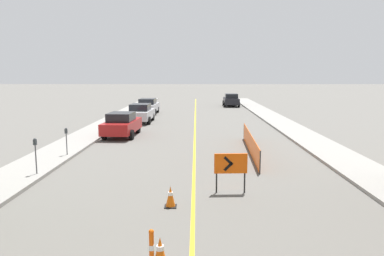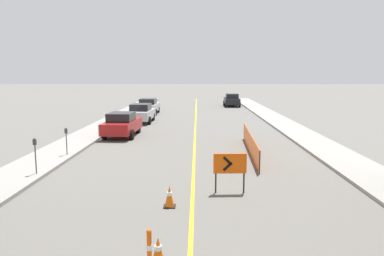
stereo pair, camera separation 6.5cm
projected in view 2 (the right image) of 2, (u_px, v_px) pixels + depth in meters
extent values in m
cube|color=gold|center=(195.00, 133.00, 25.95)|extent=(0.12, 68.90, 0.01)
cube|color=gray|center=(93.00, 132.00, 26.04)|extent=(2.30, 68.90, 0.14)
cube|color=gray|center=(298.00, 133.00, 25.84)|extent=(2.30, 68.90, 0.14)
cone|color=orange|center=(158.00, 251.00, 8.06)|extent=(0.32, 0.32, 0.63)
cylinder|color=white|center=(158.00, 248.00, 8.05)|extent=(0.17, 0.17, 0.10)
cube|color=black|center=(170.00, 206.00, 11.70)|extent=(0.38, 0.38, 0.03)
cone|color=orange|center=(169.00, 196.00, 11.65)|extent=(0.30, 0.30, 0.64)
cylinder|color=white|center=(169.00, 194.00, 11.64)|extent=(0.16, 0.16, 0.10)
cylinder|color=white|center=(149.00, 247.00, 7.27)|extent=(0.11, 0.11, 0.10)
sphere|color=#EF560C|center=(149.00, 232.00, 7.22)|extent=(0.10, 0.10, 0.10)
cube|color=#EF560C|center=(230.00, 163.00, 12.93)|extent=(1.15, 0.12, 0.70)
cube|color=black|center=(228.00, 161.00, 12.87)|extent=(0.34, 0.04, 0.34)
cube|color=black|center=(228.00, 167.00, 12.90)|extent=(0.34, 0.04, 0.34)
cylinder|color=black|center=(216.00, 183.00, 13.04)|extent=(0.06, 0.06, 0.70)
cylinder|color=black|center=(244.00, 183.00, 13.02)|extent=(0.06, 0.06, 0.70)
cube|color=#EF560C|center=(250.00, 144.00, 19.53)|extent=(0.43, 8.40, 0.99)
cylinder|color=#262626|center=(260.00, 163.00, 15.38)|extent=(0.05, 0.05, 0.99)
cylinder|color=#262626|center=(244.00, 131.00, 23.68)|extent=(0.05, 0.05, 0.99)
cube|color=maroon|center=(122.00, 126.00, 24.68)|extent=(2.04, 4.40, 0.72)
cube|color=black|center=(121.00, 117.00, 24.37)|extent=(1.64, 2.02, 0.55)
cylinder|color=black|center=(114.00, 128.00, 26.06)|extent=(0.26, 0.65, 0.64)
cylinder|color=black|center=(138.00, 128.00, 26.04)|extent=(0.26, 0.65, 0.64)
cylinder|color=black|center=(104.00, 135.00, 23.43)|extent=(0.26, 0.65, 0.64)
cylinder|color=black|center=(132.00, 135.00, 23.40)|extent=(0.26, 0.65, 0.64)
cube|color=#B7B7BC|center=(141.00, 114.00, 31.61)|extent=(1.98, 4.37, 0.72)
cube|color=black|center=(141.00, 107.00, 31.31)|extent=(1.61, 2.00, 0.55)
cylinder|color=black|center=(134.00, 117.00, 33.00)|extent=(0.25, 0.65, 0.64)
cylinder|color=black|center=(153.00, 117.00, 32.97)|extent=(0.25, 0.65, 0.64)
cylinder|color=black|center=(128.00, 121.00, 30.36)|extent=(0.25, 0.65, 0.64)
cylinder|color=black|center=(149.00, 121.00, 30.33)|extent=(0.25, 0.65, 0.64)
cube|color=#B7B7BC|center=(148.00, 107.00, 38.07)|extent=(1.98, 4.37, 0.72)
cube|color=black|center=(148.00, 101.00, 37.76)|extent=(1.61, 2.00, 0.55)
cylinder|color=black|center=(142.00, 110.00, 39.45)|extent=(0.25, 0.65, 0.64)
cylinder|color=black|center=(158.00, 110.00, 39.43)|extent=(0.25, 0.65, 0.64)
cylinder|color=black|center=(138.00, 112.00, 36.81)|extent=(0.25, 0.65, 0.64)
cylinder|color=black|center=(155.00, 112.00, 36.79)|extent=(0.25, 0.65, 0.64)
cube|color=black|center=(232.00, 101.00, 46.93)|extent=(1.89, 4.34, 0.72)
cube|color=black|center=(232.00, 96.00, 46.63)|extent=(1.57, 1.97, 0.55)
cylinder|color=black|center=(224.00, 103.00, 48.31)|extent=(0.23, 0.64, 0.64)
cylinder|color=black|center=(237.00, 103.00, 48.29)|extent=(0.23, 0.64, 0.64)
cylinder|color=black|center=(226.00, 105.00, 45.68)|extent=(0.23, 0.64, 0.64)
cylinder|color=black|center=(240.00, 105.00, 45.65)|extent=(0.23, 0.64, 0.64)
cylinder|color=#4C4C51|center=(36.00, 159.00, 14.95)|extent=(0.05, 0.05, 1.17)
cube|color=#33383D|center=(35.00, 142.00, 14.85)|extent=(0.12, 0.10, 0.22)
sphere|color=#33383D|center=(34.00, 139.00, 14.84)|extent=(0.11, 0.11, 0.11)
cylinder|color=#4C4C51|center=(67.00, 144.00, 18.49)|extent=(0.05, 0.05, 1.06)
cube|color=#33383D|center=(66.00, 131.00, 18.39)|extent=(0.12, 0.10, 0.22)
sphere|color=#33383D|center=(66.00, 129.00, 18.38)|extent=(0.11, 0.11, 0.11)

